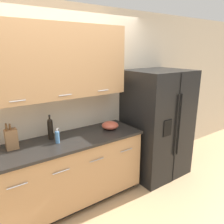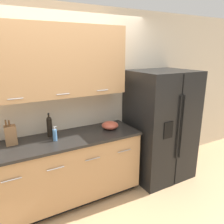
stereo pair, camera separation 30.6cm
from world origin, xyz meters
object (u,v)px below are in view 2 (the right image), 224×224
Objects in this scene: knife_block at (11,135)px; soap_dispenser at (55,135)px; mixing_bowl at (110,125)px; wine_bottle at (49,126)px; refrigerator at (160,125)px.

knife_block is 1.67× the size of soap_dispenser.
soap_dispenser is at bearing -177.66° from mixing_bowl.
mixing_bowl is (0.80, 0.03, -0.02)m from soap_dispenser.
mixing_bowl is at bearing -9.77° from wine_bottle.
wine_bottle is 1.70× the size of soap_dispenser.
wine_bottle is 0.19m from soap_dispenser.
knife_block is (-2.15, 0.20, 0.19)m from refrigerator.
refrigerator is 9.27× the size of soap_dispenser.
wine_bottle reaches higher than knife_block.
mixing_bowl is at bearing -4.84° from knife_block.
refrigerator reaches higher than soap_dispenser.
wine_bottle is 0.83m from mixing_bowl.
soap_dispenser is 0.78× the size of mixing_bowl.
knife_block is at bearing 163.73° from soap_dispenser.
knife_block is 0.98× the size of wine_bottle.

